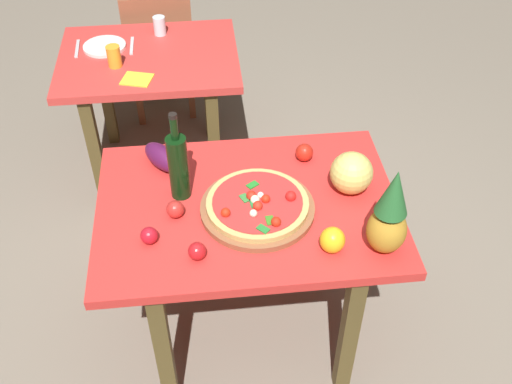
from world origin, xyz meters
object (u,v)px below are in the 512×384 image
pizza (258,204)px  tomato_beside_pepper (304,152)px  pineapple_left (389,216)px  drinking_glass_water (160,26)px  dinner_plate (105,46)px  wine_bottle (178,166)px  tomato_by_bottle (149,236)px  eggplant (162,157)px  display_table (248,223)px  background_table (151,77)px  tomato_at_corner (197,251)px  fork_utensil (77,49)px  tomato_near_board (175,209)px  napkin_folded (137,79)px  knife_utensil (132,46)px  dining_chair (159,46)px  pizza_board (257,209)px  drinking_glass_juice (114,56)px  bell_pepper (332,240)px  melon (351,173)px

pizza → tomato_beside_pepper: (0.22, 0.28, -0.00)m
pineapple_left → tomato_beside_pepper: 0.56m
drinking_glass_water → dinner_plate: 0.31m
wine_bottle → tomato_by_bottle: size_ratio=5.97×
pizza → wine_bottle: size_ratio=1.02×
eggplant → tomato_by_bottle: (-0.05, -0.41, -0.01)m
display_table → drinking_glass_water: bearing=103.7°
background_table → tomato_at_corner: tomato_at_corner is taller
dinner_plate → display_table: bearing=-63.6°
background_table → tomato_beside_pepper: bearing=-54.6°
display_table → tomato_by_bottle: 0.41m
pizza → tomato_beside_pepper: 0.36m
drinking_glass_water → fork_utensil: 0.45m
display_table → tomato_near_board: (-0.27, -0.03, 0.14)m
pineapple_left → tomato_at_corner: size_ratio=5.56×
napkin_folded → knife_utensil: bearing=96.6°
dining_chair → pizza_board: (0.41, -1.78, 0.28)m
wine_bottle → knife_utensil: (-0.24, 1.17, -0.14)m
pineapple_left → napkin_folded: pineapple_left is taller
display_table → eggplant: size_ratio=5.65×
tomato_near_board → wine_bottle: bearing=79.1°
dining_chair → eggplant: 1.51m
display_table → pizza: size_ratio=2.99×
tomato_near_board → tomato_by_bottle: size_ratio=1.06×
drinking_glass_juice → tomato_near_board: bearing=-75.3°
bell_pepper → tomato_at_corner: (-0.46, 0.01, -0.01)m
fork_utensil → napkin_folded: size_ratio=1.29×
pizza → dinner_plate: 1.46m
pineapple_left → drinking_glass_water: (-0.78, 1.65, -0.11)m
pizza_board → napkin_folded: 1.08m
display_table → bell_pepper: 0.40m
pizza → napkin_folded: (-0.48, 0.97, -0.04)m
drinking_glass_water → dining_chair: bearing=96.6°
melon → knife_utensil: 1.50m
pizza_board → fork_utensil: 1.52m
bell_pepper → drinking_glass_juice: 1.56m
tomato_near_board → pizza_board: bearing=-1.6°
pineapple_left → drinking_glass_water: 1.83m
pineapple_left → knife_utensil: 1.79m
pineapple_left → tomato_near_board: size_ratio=5.32×
background_table → tomato_beside_pepper: (0.65, -0.92, 0.16)m
display_table → drinking_glass_water: drinking_glass_water is taller
melon → fork_utensil: size_ratio=0.91×
display_table → pineapple_left: 0.58m
napkin_folded → pineapple_left: bearing=-53.3°
display_table → napkin_folded: napkin_folded is taller
tomato_by_bottle → drinking_glass_juice: (-0.20, 1.22, 0.02)m
background_table → drinking_glass_juice: (-0.16, -0.09, 0.18)m
bell_pepper → dinner_plate: (-0.89, 1.51, -0.04)m
dining_chair → wine_bottle: 1.71m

